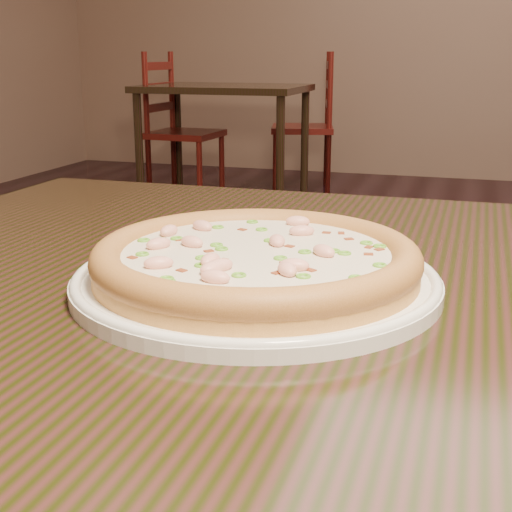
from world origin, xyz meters
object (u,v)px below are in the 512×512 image
(plate, at_px, (256,279))
(chair_a, at_px, (178,133))
(hero_table, at_px, (394,385))
(chair_b, at_px, (310,127))
(pizza, at_px, (256,259))
(bg_table_left, at_px, (224,101))

(plate, distance_m, chair_a, 4.16)
(hero_table, distance_m, chair_b, 4.44)
(plate, relative_size, chair_a, 0.34)
(plate, relative_size, pizza, 1.12)
(plate, distance_m, pizza, 0.02)
(bg_table_left, height_order, chair_b, chair_b)
(plate, xyz_separation_m, bg_table_left, (-1.37, 3.70, -0.10))
(chair_a, bearing_deg, hero_table, -63.68)
(pizza, distance_m, bg_table_left, 3.95)
(plate, bearing_deg, chair_a, 114.53)
(plate, height_order, bg_table_left, plate)
(chair_a, bearing_deg, plate, -65.47)
(chair_a, xyz_separation_m, chair_b, (0.76, 0.58, 0.00))
(hero_table, height_order, chair_a, chair_a)
(pizza, relative_size, bg_table_left, 0.29)
(pizza, bearing_deg, chair_a, 114.52)
(bg_table_left, height_order, chair_a, chair_a)
(plate, bearing_deg, pizza, -138.56)
(bg_table_left, bearing_deg, pizza, -69.71)
(bg_table_left, distance_m, chair_a, 0.42)
(chair_a, bearing_deg, chair_b, 37.40)
(chair_a, relative_size, chair_b, 1.00)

